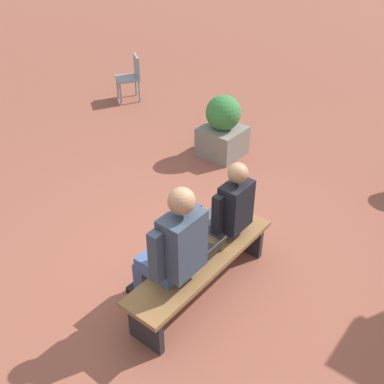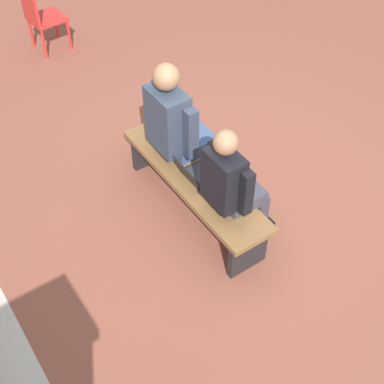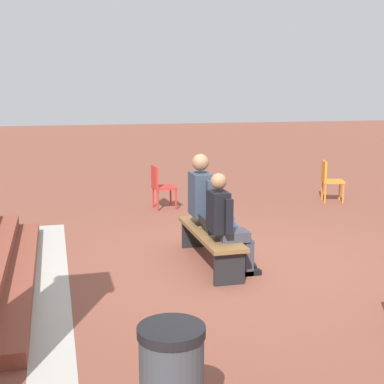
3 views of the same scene
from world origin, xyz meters
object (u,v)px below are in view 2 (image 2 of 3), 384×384
at_px(person_student, 233,184).
at_px(laptop, 195,175).
at_px(person_adult, 179,126).
at_px(bench, 194,183).
at_px(plastic_chair_foreground, 40,15).

bearing_deg(person_student, laptop, 9.99).
relative_size(person_student, laptop, 4.02).
bearing_deg(person_student, person_adult, -0.58).
distance_m(bench, person_student, 0.58).
bearing_deg(laptop, plastic_chair_foreground, -0.51).
bearing_deg(laptop, person_student, -170.01).
relative_size(bench, plastic_chair_foreground, 2.14).
bearing_deg(person_adult, bench, 168.05).
relative_size(bench, person_student, 1.40).
bearing_deg(person_adult, plastic_chair_foreground, 0.97).
xyz_separation_m(person_student, laptop, (0.43, 0.08, -0.19)).
height_order(bench, person_adult, person_adult).
bearing_deg(bench, person_student, -172.21).
xyz_separation_m(bench, person_adult, (0.34, -0.07, 0.40)).
bearing_deg(bench, person_adult, -11.95).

